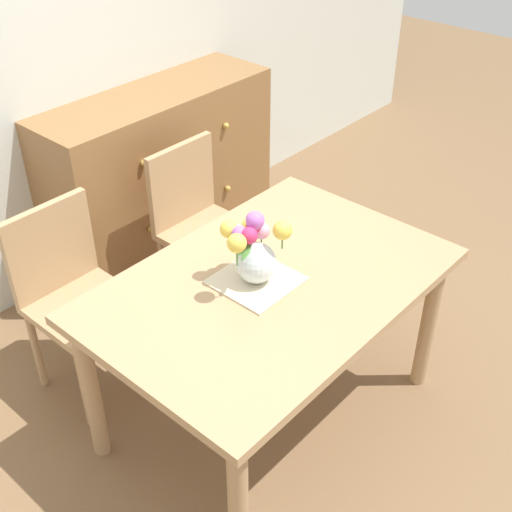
{
  "coord_description": "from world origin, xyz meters",
  "views": [
    {
      "loc": [
        -1.59,
        -1.33,
        2.34
      ],
      "look_at": [
        -0.04,
        0.04,
        0.88
      ],
      "focal_mm": 46.96,
      "sensor_mm": 36.0,
      "label": 1
    }
  ],
  "objects_px": {
    "chair_left": "(72,289)",
    "dresser": "(162,176)",
    "dining_table": "(271,300)",
    "flower_vase": "(254,249)",
    "chair_right": "(198,219)"
  },
  "relations": [
    {
      "from": "dining_table",
      "to": "flower_vase",
      "type": "xyz_separation_m",
      "value": [
        -0.04,
        0.05,
        0.24
      ]
    },
    {
      "from": "dining_table",
      "to": "flower_vase",
      "type": "relative_size",
      "value": 5.01
    },
    {
      "from": "chair_right",
      "to": "chair_left",
      "type": "bearing_deg",
      "value": 0.0
    },
    {
      "from": "chair_left",
      "to": "dresser",
      "type": "height_order",
      "value": "dresser"
    },
    {
      "from": "chair_right",
      "to": "dresser",
      "type": "xyz_separation_m",
      "value": [
        0.2,
        0.51,
        -0.02
      ]
    },
    {
      "from": "dining_table",
      "to": "flower_vase",
      "type": "bearing_deg",
      "value": 129.02
    },
    {
      "from": "dresser",
      "to": "flower_vase",
      "type": "relative_size",
      "value": 4.94
    },
    {
      "from": "chair_right",
      "to": "dresser",
      "type": "relative_size",
      "value": 0.64
    },
    {
      "from": "chair_left",
      "to": "dresser",
      "type": "xyz_separation_m",
      "value": [
        0.98,
        0.51,
        -0.02
      ]
    },
    {
      "from": "chair_left",
      "to": "dresser",
      "type": "distance_m",
      "value": 1.11
    },
    {
      "from": "chair_left",
      "to": "dresser",
      "type": "bearing_deg",
      "value": -152.65
    },
    {
      "from": "chair_left",
      "to": "dresser",
      "type": "relative_size",
      "value": 0.64
    },
    {
      "from": "chair_left",
      "to": "flower_vase",
      "type": "bearing_deg",
      "value": 114.35
    },
    {
      "from": "chair_left",
      "to": "flower_vase",
      "type": "distance_m",
      "value": 0.93
    },
    {
      "from": "flower_vase",
      "to": "chair_right",
      "type": "bearing_deg",
      "value": 60.68
    }
  ]
}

